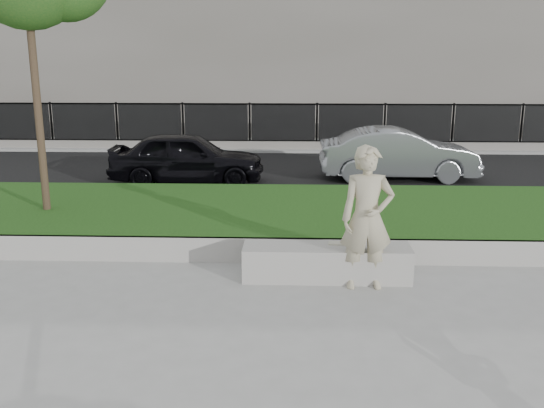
{
  "coord_description": "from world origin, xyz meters",
  "views": [
    {
      "loc": [
        0.87,
        -7.85,
        3.15
      ],
      "look_at": [
        0.53,
        1.2,
        0.9
      ],
      "focal_mm": 40.0,
      "sensor_mm": 36.0,
      "label": 1
    }
  ],
  "objects_px": {
    "stone_bench": "(326,262)",
    "book": "(336,243)",
    "man": "(367,218)",
    "car_silver": "(398,154)",
    "car_dark": "(187,157)"
  },
  "relations": [
    {
      "from": "man",
      "to": "car_dark",
      "type": "bearing_deg",
      "value": 114.72
    },
    {
      "from": "stone_bench",
      "to": "car_dark",
      "type": "xyz_separation_m",
      "value": [
        -3.11,
        6.36,
        0.44
      ]
    },
    {
      "from": "man",
      "to": "car_silver",
      "type": "relative_size",
      "value": 0.5
    },
    {
      "from": "stone_bench",
      "to": "book",
      "type": "distance_m",
      "value": 0.31
    },
    {
      "from": "man",
      "to": "car_silver",
      "type": "distance_m",
      "value": 7.54
    },
    {
      "from": "book",
      "to": "car_dark",
      "type": "relative_size",
      "value": 0.06
    },
    {
      "from": "man",
      "to": "car_silver",
      "type": "bearing_deg",
      "value": 73.56
    },
    {
      "from": "man",
      "to": "car_dark",
      "type": "relative_size",
      "value": 0.53
    },
    {
      "from": "car_dark",
      "to": "car_silver",
      "type": "relative_size",
      "value": 0.95
    },
    {
      "from": "stone_bench",
      "to": "car_dark",
      "type": "bearing_deg",
      "value": 116.03
    },
    {
      "from": "man",
      "to": "car_dark",
      "type": "xyz_separation_m",
      "value": [
        -3.63,
        6.66,
        -0.31
      ]
    },
    {
      "from": "stone_bench",
      "to": "man",
      "type": "bearing_deg",
      "value": -29.9
    },
    {
      "from": "book",
      "to": "car_dark",
      "type": "distance_m",
      "value": 7.05
    },
    {
      "from": "book",
      "to": "stone_bench",
      "type": "bearing_deg",
      "value": -136.28
    },
    {
      "from": "book",
      "to": "car_silver",
      "type": "relative_size",
      "value": 0.05
    }
  ]
}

